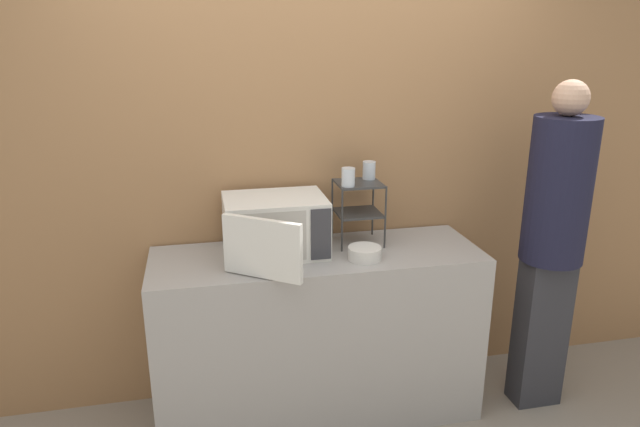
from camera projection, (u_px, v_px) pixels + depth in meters
The scene contains 8 objects.
wall_back at pixel (305, 170), 3.11m from camera, with size 8.00×0.06×2.60m.
counter at pixel (318, 334), 3.06m from camera, with size 1.70×0.57×0.93m.
microwave at pixel (274, 226), 2.88m from camera, with size 0.53×0.63×0.29m.
dish_rack at pixel (358, 200), 3.00m from camera, with size 0.24×0.23×0.34m.
glass_front_left at pixel (348, 177), 2.89m from camera, with size 0.07×0.07×0.09m.
glass_back_right at pixel (369, 170), 3.03m from camera, with size 0.07×0.07×0.09m.
bowl at pixel (365, 253), 2.84m from camera, with size 0.17×0.17×0.06m.
person at pixel (553, 231), 2.98m from camera, with size 0.32×0.32×1.80m.
Camera 1 is at (-0.57, -2.38, 2.01)m, focal length 32.00 mm.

